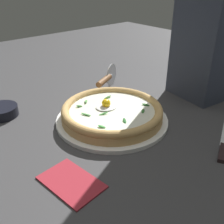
{
  "coord_description": "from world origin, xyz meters",
  "views": [
    {
      "loc": [
        0.5,
        0.56,
        0.41
      ],
      "look_at": [
        0.04,
        0.02,
        0.03
      ],
      "focal_mm": 42.65,
      "sensor_mm": 36.0,
      "label": 1
    }
  ],
  "objects_px": {
    "side_bowl": "(2,111)",
    "pizza_cutter": "(107,79)",
    "folded_napkin": "(71,181)",
    "table_knife": "(224,145)",
    "pizza": "(112,112)"
  },
  "relations": [
    {
      "from": "folded_napkin",
      "to": "table_knife",
      "type": "bearing_deg",
      "value": 158.9
    },
    {
      "from": "side_bowl",
      "to": "pizza_cutter",
      "type": "height_order",
      "value": "pizza_cutter"
    },
    {
      "from": "folded_napkin",
      "to": "pizza_cutter",
      "type": "bearing_deg",
      "value": -138.53
    },
    {
      "from": "table_knife",
      "to": "folded_napkin",
      "type": "relative_size",
      "value": 1.53
    },
    {
      "from": "pizza",
      "to": "folded_napkin",
      "type": "distance_m",
      "value": 0.28
    },
    {
      "from": "table_knife",
      "to": "side_bowl",
      "type": "bearing_deg",
      "value": -55.2
    },
    {
      "from": "side_bowl",
      "to": "table_knife",
      "type": "relative_size",
      "value": 0.47
    },
    {
      "from": "pizza_cutter",
      "to": "table_knife",
      "type": "relative_size",
      "value": 0.69
    },
    {
      "from": "side_bowl",
      "to": "pizza",
      "type": "bearing_deg",
      "value": 133.35
    },
    {
      "from": "pizza_cutter",
      "to": "folded_napkin",
      "type": "bearing_deg",
      "value": 41.47
    },
    {
      "from": "table_knife",
      "to": "folded_napkin",
      "type": "height_order",
      "value": "table_knife"
    },
    {
      "from": "pizza_cutter",
      "to": "side_bowl",
      "type": "bearing_deg",
      "value": -8.05
    },
    {
      "from": "side_bowl",
      "to": "folded_napkin",
      "type": "bearing_deg",
      "value": 89.78
    },
    {
      "from": "pizza",
      "to": "table_knife",
      "type": "bearing_deg",
      "value": 115.47
    },
    {
      "from": "pizza",
      "to": "folded_napkin",
      "type": "xyz_separation_m",
      "value": [
        0.24,
        0.14,
        -0.03
      ]
    }
  ]
}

